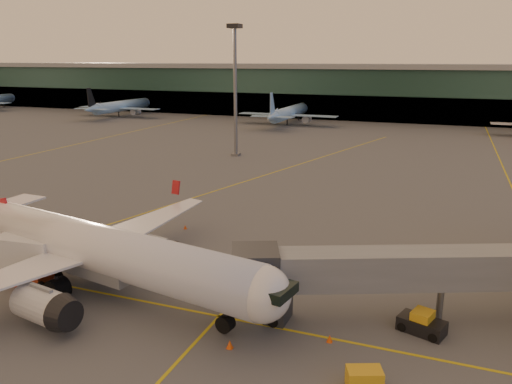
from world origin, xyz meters
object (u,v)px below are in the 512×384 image
(main_airplane, at_px, (88,248))
(pushback_tug, at_px, (422,324))
(catering_truck, at_px, (28,257))
(gpu_cart, at_px, (364,379))

(main_airplane, xyz_separation_m, pushback_tug, (26.72, 2.95, -3.13))
(main_airplane, distance_m, catering_truck, 6.05)
(catering_truck, height_order, pushback_tug, catering_truck)
(catering_truck, distance_m, pushback_tug, 32.82)
(pushback_tug, bearing_deg, catering_truck, -154.55)
(gpu_cart, bearing_deg, pushback_tug, 48.17)
(gpu_cart, xyz_separation_m, pushback_tug, (2.80, 7.87, 0.06))
(main_airplane, relative_size, catering_truck, 6.78)
(catering_truck, bearing_deg, pushback_tug, 1.54)
(catering_truck, xyz_separation_m, pushback_tug, (32.55, 3.83, -1.75))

